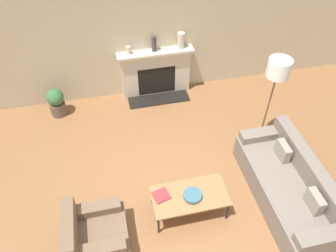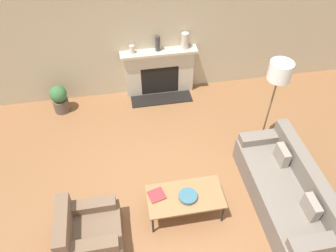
{
  "view_description": "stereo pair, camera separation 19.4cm",
  "coord_description": "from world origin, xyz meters",
  "px_view_note": "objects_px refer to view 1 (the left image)",
  "views": [
    {
      "loc": [
        -0.84,
        -2.68,
        4.57
      ],
      "look_at": [
        0.08,
        1.42,
        0.45
      ],
      "focal_mm": 35.0,
      "sensor_mm": 36.0,
      "label": 1
    },
    {
      "loc": [
        -0.65,
        -2.71,
        4.57
      ],
      "look_at": [
        0.08,
        1.42,
        0.45
      ],
      "focal_mm": 35.0,
      "sensor_mm": 36.0,
      "label": 2
    }
  ],
  "objects_px": {
    "floor_lamp": "(277,75)",
    "armchair_near": "(94,236)",
    "mantel_vase_center_right": "(181,40)",
    "potted_plant": "(56,102)",
    "bowl": "(193,195)",
    "mantel_vase_center_left": "(154,44)",
    "mantel_vase_left": "(128,50)",
    "couch": "(288,186)",
    "book": "(161,195)",
    "coffee_table": "(190,196)",
    "fireplace": "(156,73)"
  },
  "relations": [
    {
      "from": "floor_lamp",
      "to": "mantel_vase_left",
      "type": "xyz_separation_m",
      "value": [
        -2.15,
        1.89,
        -0.39
      ]
    },
    {
      "from": "fireplace",
      "to": "mantel_vase_center_left",
      "type": "xyz_separation_m",
      "value": [
        -0.02,
        0.02,
        0.69
      ]
    },
    {
      "from": "fireplace",
      "to": "armchair_near",
      "type": "xyz_separation_m",
      "value": [
        -1.53,
        -3.3,
        -0.23
      ]
    },
    {
      "from": "fireplace",
      "to": "mantel_vase_center_right",
      "type": "bearing_deg",
      "value": 1.63
    },
    {
      "from": "coffee_table",
      "to": "floor_lamp",
      "type": "distance_m",
      "value": 2.35
    },
    {
      "from": "floor_lamp",
      "to": "armchair_near",
      "type": "bearing_deg",
      "value": -155.62
    },
    {
      "from": "fireplace",
      "to": "couch",
      "type": "relative_size",
      "value": 0.73
    },
    {
      "from": "mantel_vase_left",
      "to": "floor_lamp",
      "type": "bearing_deg",
      "value": -41.35
    },
    {
      "from": "book",
      "to": "floor_lamp",
      "type": "xyz_separation_m",
      "value": [
        2.12,
        1.09,
        1.08
      ]
    },
    {
      "from": "coffee_table",
      "to": "mantel_vase_left",
      "type": "bearing_deg",
      "value": 98.29
    },
    {
      "from": "couch",
      "to": "book",
      "type": "distance_m",
      "value": 2.01
    },
    {
      "from": "couch",
      "to": "potted_plant",
      "type": "height_order",
      "value": "couch"
    },
    {
      "from": "floor_lamp",
      "to": "potted_plant",
      "type": "relative_size",
      "value": 2.97
    },
    {
      "from": "book",
      "to": "mantel_vase_left",
      "type": "height_order",
      "value": "mantel_vase_left"
    },
    {
      "from": "bowl",
      "to": "potted_plant",
      "type": "relative_size",
      "value": 0.46
    },
    {
      "from": "couch",
      "to": "mantel_vase_center_right",
      "type": "relative_size",
      "value": 6.53
    },
    {
      "from": "armchair_near",
      "to": "potted_plant",
      "type": "relative_size",
      "value": 1.39
    },
    {
      "from": "coffee_table",
      "to": "bowl",
      "type": "bearing_deg",
      "value": -45.83
    },
    {
      "from": "fireplace",
      "to": "mantel_vase_center_left",
      "type": "relative_size",
      "value": 4.98
    },
    {
      "from": "mantel_vase_center_right",
      "to": "floor_lamp",
      "type": "bearing_deg",
      "value": -60.24
    },
    {
      "from": "mantel_vase_center_left",
      "to": "mantel_vase_center_right",
      "type": "distance_m",
      "value": 0.55
    },
    {
      "from": "floor_lamp",
      "to": "mantel_vase_left",
      "type": "relative_size",
      "value": 11.11
    },
    {
      "from": "mantel_vase_left",
      "to": "mantel_vase_center_left",
      "type": "height_order",
      "value": "mantel_vase_center_left"
    },
    {
      "from": "couch",
      "to": "mantel_vase_left",
      "type": "distance_m",
      "value": 3.85
    },
    {
      "from": "book",
      "to": "mantel_vase_center_left",
      "type": "bearing_deg",
      "value": 66.14
    },
    {
      "from": "bowl",
      "to": "mantel_vase_center_left",
      "type": "bearing_deg",
      "value": 89.3
    },
    {
      "from": "bowl",
      "to": "mantel_vase_center_left",
      "type": "height_order",
      "value": "mantel_vase_center_left"
    },
    {
      "from": "coffee_table",
      "to": "mantel_vase_center_right",
      "type": "bearing_deg",
      "value": 78.54
    },
    {
      "from": "fireplace",
      "to": "book",
      "type": "bearing_deg",
      "value": -99.62
    },
    {
      "from": "mantel_vase_center_right",
      "to": "potted_plant",
      "type": "xyz_separation_m",
      "value": [
        -2.63,
        -0.28,
        -0.89
      ]
    },
    {
      "from": "fireplace",
      "to": "potted_plant",
      "type": "relative_size",
      "value": 2.59
    },
    {
      "from": "coffee_table",
      "to": "mantel_vase_left",
      "type": "xyz_separation_m",
      "value": [
        -0.45,
        3.06,
        0.73
      ]
    },
    {
      "from": "coffee_table",
      "to": "floor_lamp",
      "type": "relative_size",
      "value": 0.63
    },
    {
      "from": "coffee_table",
      "to": "floor_lamp",
      "type": "height_order",
      "value": "floor_lamp"
    },
    {
      "from": "couch",
      "to": "book",
      "type": "xyz_separation_m",
      "value": [
        -2.0,
        0.18,
        0.14
      ]
    },
    {
      "from": "fireplace",
      "to": "bowl",
      "type": "relative_size",
      "value": 5.68
    },
    {
      "from": "bowl",
      "to": "mantel_vase_center_left",
      "type": "xyz_separation_m",
      "value": [
        0.04,
        3.1,
        0.74
      ]
    },
    {
      "from": "coffee_table",
      "to": "couch",
      "type": "bearing_deg",
      "value": -3.62
    },
    {
      "from": "armchair_near",
      "to": "mantel_vase_center_right",
      "type": "bearing_deg",
      "value": -31.91
    },
    {
      "from": "book",
      "to": "fireplace",
      "type": "bearing_deg",
      "value": 65.8
    },
    {
      "from": "bowl",
      "to": "armchair_near",
      "type": "bearing_deg",
      "value": -171.52
    },
    {
      "from": "book",
      "to": "potted_plant",
      "type": "distance_m",
      "value": 3.14
    },
    {
      "from": "fireplace",
      "to": "mantel_vase_center_left",
      "type": "distance_m",
      "value": 0.69
    },
    {
      "from": "floor_lamp",
      "to": "potted_plant",
      "type": "xyz_separation_m",
      "value": [
        -3.71,
        1.61,
        -1.2
      ]
    },
    {
      "from": "bowl",
      "to": "mantel_vase_left",
      "type": "xyz_separation_m",
      "value": [
        -0.48,
        3.1,
        0.66
      ]
    },
    {
      "from": "mantel_vase_center_right",
      "to": "armchair_near",
      "type": "bearing_deg",
      "value": -121.91
    },
    {
      "from": "mantel_vase_left",
      "to": "mantel_vase_center_right",
      "type": "relative_size",
      "value": 0.49
    },
    {
      "from": "fireplace",
      "to": "bowl",
      "type": "distance_m",
      "value": 3.08
    },
    {
      "from": "fireplace",
      "to": "coffee_table",
      "type": "xyz_separation_m",
      "value": [
        -0.09,
        -3.05,
        -0.11
      ]
    },
    {
      "from": "book",
      "to": "mantel_vase_center_left",
      "type": "relative_size",
      "value": 0.87
    }
  ]
}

